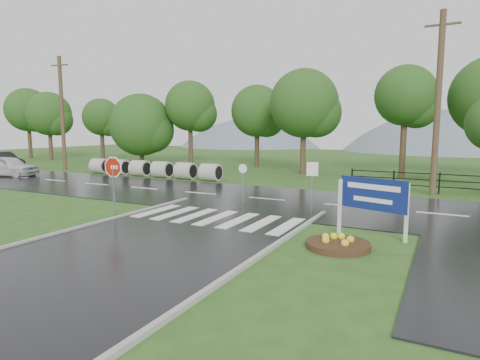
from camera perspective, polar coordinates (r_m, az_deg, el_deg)
The scene contains 18 objects.
ground at distance 12.24m, azimuth -15.66°, elevation -10.04°, with size 120.00×120.00×0.00m, color #2A521B.
main_road at distance 20.48m, azimuth 3.79°, elevation -2.81°, with size 90.00×8.00×0.04m, color black.
walkway at distance 12.99m, azimuth 28.61°, elevation -9.67°, with size 2.20×11.00×0.04m, color black.
crosswalk at distance 16.10m, azimuth -3.40°, elevation -5.38°, with size 6.50×2.80×0.02m.
curb_right at distance 7.31m, azimuth -16.77°, elevation -22.50°, with size 0.15×24.00×0.12m, color #A3A39B.
fence_west at distance 24.65m, azimuth 26.50°, elevation -0.14°, with size 9.58×0.08×1.20m.
hills at distance 76.06m, azimuth 23.29°, elevation -7.85°, with size 102.00×48.00×48.00m.
treeline at distance 33.43m, azimuth 15.07°, elevation 0.90°, with size 83.20×5.20×10.00m.
culvert_pipes at distance 30.81m, azimuth -12.54°, elevation 1.57°, with size 11.80×1.20×1.20m.
stop_sign at distance 17.12m, azimuth -17.60°, elevation 1.07°, with size 1.17×0.11×2.63m.
estate_billboard at distance 13.72m, azimuth 18.33°, elevation -2.34°, with size 2.22×0.76×2.01m.
flower_bed at distance 12.62m, azimuth 13.76°, elevation -8.77°, with size 1.93×1.93×0.39m.
reg_sign_small at distance 17.38m, azimuth 10.24°, elevation 0.42°, with size 0.46×0.18×2.18m.
reg_sign_round at distance 19.29m, azimuth 0.42°, elevation 0.31°, with size 0.45×0.06×1.91m.
car_white at distance 35.11m, azimuth -30.03°, elevation 0.46°, with size 1.84×4.57×1.56m, color silver.
car_dark at distance 39.79m, azimuth -30.73°, elevation 1.11°, with size 4.93×1.72×1.62m, color black.
utility_pole_west at distance 38.23m, azimuth -23.97°, elevation 8.70°, with size 1.72×0.37×9.71m.
utility_pole_east at distance 24.02m, azimuth 26.32°, elevation 9.75°, with size 1.73×0.32×9.69m.
Camera 1 is at (8.07, -8.48, 3.60)m, focal length 30.00 mm.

